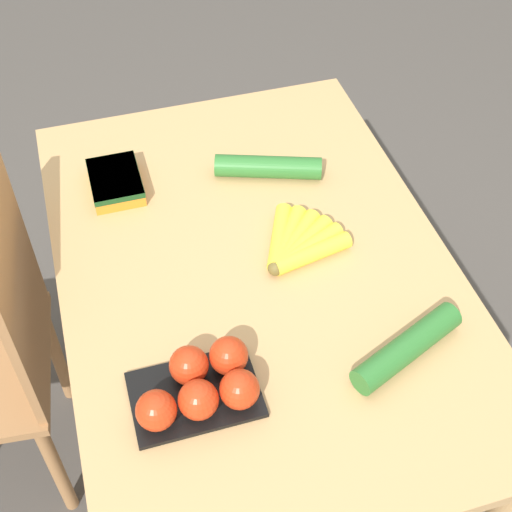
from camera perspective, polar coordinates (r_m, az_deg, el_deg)
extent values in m
plane|color=#4C4742|center=(2.18, 0.00, -14.52)|extent=(12.00, 12.00, 0.00)
cube|color=tan|center=(1.54, 0.00, -1.13)|extent=(1.23, 0.84, 0.03)
cylinder|color=tan|center=(2.27, 4.72, 4.41)|extent=(0.06, 0.06, 0.75)
cylinder|color=tan|center=(2.18, -13.26, 0.67)|extent=(0.06, 0.06, 0.75)
cube|color=#A87547|center=(1.67, -18.36, -2.78)|extent=(0.39, 0.06, 0.50)
cylinder|color=#A87547|center=(2.16, -15.69, -7.53)|extent=(0.04, 0.04, 0.43)
cylinder|color=#A87547|center=(1.97, -15.67, -16.05)|extent=(0.04, 0.04, 0.43)
sphere|color=brown|center=(1.50, 1.57, -0.96)|extent=(0.03, 0.03, 0.03)
cylinder|color=yellow|center=(1.54, 4.53, 0.22)|extent=(0.07, 0.18, 0.04)
cylinder|color=yellow|center=(1.55, 4.15, 0.61)|extent=(0.10, 0.18, 0.04)
cylinder|color=yellow|center=(1.55, 3.68, 0.95)|extent=(0.13, 0.17, 0.04)
cylinder|color=yellow|center=(1.56, 3.14, 1.21)|extent=(0.15, 0.16, 0.04)
cylinder|color=yellow|center=(1.56, 2.55, 1.40)|extent=(0.17, 0.13, 0.04)
cylinder|color=yellow|center=(1.57, 1.93, 1.50)|extent=(0.18, 0.11, 0.04)
cube|color=black|center=(1.34, -4.90, -10.98)|extent=(0.16, 0.24, 0.01)
sphere|color=red|center=(1.29, -1.33, -10.61)|extent=(0.07, 0.07, 0.07)
sphere|color=red|center=(1.33, -2.20, -7.96)|extent=(0.07, 0.07, 0.07)
sphere|color=red|center=(1.29, -4.64, -11.39)|extent=(0.07, 0.07, 0.07)
sphere|color=red|center=(1.33, -5.39, -8.69)|extent=(0.07, 0.07, 0.07)
sphere|color=red|center=(1.28, -7.99, -12.13)|extent=(0.07, 0.07, 0.07)
cube|color=orange|center=(1.73, -11.16, 5.82)|extent=(0.16, 0.12, 0.04)
cube|color=#19471E|center=(1.72, -11.23, 6.15)|extent=(0.16, 0.12, 0.01)
cylinder|color=#2D702D|center=(1.72, 0.98, 7.14)|extent=(0.14, 0.26, 0.05)
cylinder|color=#2D702D|center=(1.40, 12.00, -7.16)|extent=(0.15, 0.26, 0.05)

